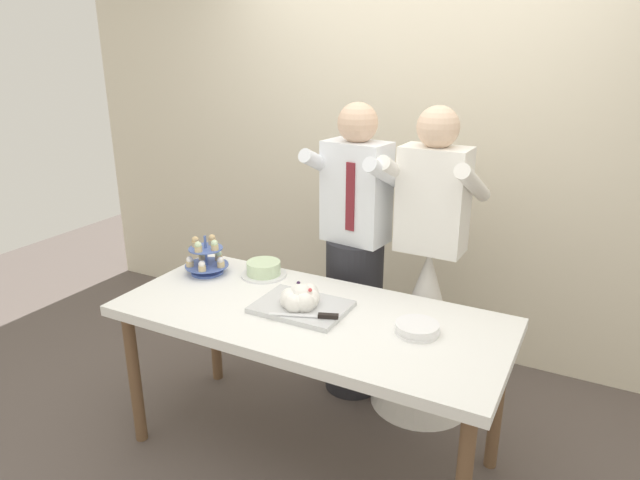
# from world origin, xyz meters

# --- Properties ---
(ground_plane) EXTENTS (8.00, 8.00, 0.00)m
(ground_plane) POSITION_xyz_m (0.00, 0.00, 0.00)
(ground_plane) COLOR #564C47
(rear_wall) EXTENTS (5.20, 0.10, 2.90)m
(rear_wall) POSITION_xyz_m (0.00, 1.38, 1.45)
(rear_wall) COLOR beige
(rear_wall) RESTS_ON ground_plane
(dessert_table) EXTENTS (1.80, 0.80, 0.78)m
(dessert_table) POSITION_xyz_m (0.00, 0.00, 0.70)
(dessert_table) COLOR white
(dessert_table) RESTS_ON ground_plane
(cupcake_stand) EXTENTS (0.23, 0.23, 0.21)m
(cupcake_stand) POSITION_xyz_m (-0.71, 0.15, 0.86)
(cupcake_stand) COLOR #4C66B2
(cupcake_stand) RESTS_ON dessert_table
(main_cake_tray) EXTENTS (0.43, 0.32, 0.12)m
(main_cake_tray) POSITION_xyz_m (-0.05, 0.01, 0.82)
(main_cake_tray) COLOR silver
(main_cake_tray) RESTS_ON dessert_table
(plate_stack) EXTENTS (0.19, 0.19, 0.04)m
(plate_stack) POSITION_xyz_m (0.50, 0.04, 0.80)
(plate_stack) COLOR white
(plate_stack) RESTS_ON dessert_table
(round_cake) EXTENTS (0.24, 0.24, 0.08)m
(round_cake) POSITION_xyz_m (-0.42, 0.27, 0.81)
(round_cake) COLOR white
(round_cake) RESTS_ON dessert_table
(person_groom) EXTENTS (0.52, 0.54, 1.66)m
(person_groom) POSITION_xyz_m (-0.06, 0.63, 0.75)
(person_groom) COLOR #232328
(person_groom) RESTS_ON ground_plane
(person_bride) EXTENTS (0.56, 0.56, 1.66)m
(person_bride) POSITION_xyz_m (0.35, 0.66, 0.58)
(person_bride) COLOR white
(person_bride) RESTS_ON ground_plane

